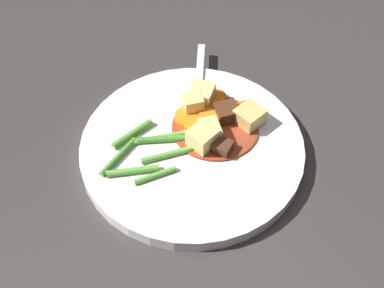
% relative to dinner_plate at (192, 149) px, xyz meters
% --- Properties ---
extents(ground_plane, '(3.00, 3.00, 0.00)m').
position_rel_dinner_plate_xyz_m(ground_plane, '(0.00, 0.00, -0.01)').
color(ground_plane, '#383330').
extents(dinner_plate, '(0.28, 0.28, 0.02)m').
position_rel_dinner_plate_xyz_m(dinner_plate, '(0.00, 0.00, 0.00)').
color(dinner_plate, white).
rests_on(dinner_plate, ground_plane).
extents(stew_sauce, '(0.11, 0.11, 0.00)m').
position_rel_dinner_plate_xyz_m(stew_sauce, '(0.04, 0.01, 0.01)').
color(stew_sauce, '#93381E').
rests_on(stew_sauce, dinner_plate).
extents(carrot_slice_0, '(0.04, 0.04, 0.01)m').
position_rel_dinner_plate_xyz_m(carrot_slice_0, '(0.05, 0.03, 0.01)').
color(carrot_slice_0, orange).
rests_on(carrot_slice_0, dinner_plate).
extents(carrot_slice_1, '(0.03, 0.03, 0.01)m').
position_rel_dinner_plate_xyz_m(carrot_slice_1, '(0.08, 0.02, 0.01)').
color(carrot_slice_1, orange).
rests_on(carrot_slice_1, dinner_plate).
extents(carrot_slice_2, '(0.04, 0.04, 0.01)m').
position_rel_dinner_plate_xyz_m(carrot_slice_2, '(0.01, 0.04, 0.01)').
color(carrot_slice_2, orange).
rests_on(carrot_slice_2, dinner_plate).
extents(carrot_slice_3, '(0.03, 0.03, 0.01)m').
position_rel_dinner_plate_xyz_m(carrot_slice_3, '(0.06, 0.05, 0.01)').
color(carrot_slice_3, orange).
rests_on(carrot_slice_3, dinner_plate).
extents(carrot_slice_4, '(0.04, 0.04, 0.01)m').
position_rel_dinner_plate_xyz_m(carrot_slice_4, '(0.03, 0.02, 0.02)').
color(carrot_slice_4, orange).
rests_on(carrot_slice_4, dinner_plate).
extents(carrot_slice_5, '(0.02, 0.02, 0.01)m').
position_rel_dinner_plate_xyz_m(carrot_slice_5, '(0.01, 0.02, 0.01)').
color(carrot_slice_5, orange).
rests_on(carrot_slice_5, dinner_plate).
extents(carrot_slice_6, '(0.04, 0.04, 0.01)m').
position_rel_dinner_plate_xyz_m(carrot_slice_6, '(0.03, 0.03, 0.01)').
color(carrot_slice_6, orange).
rests_on(carrot_slice_6, dinner_plate).
extents(potato_chunk_0, '(0.04, 0.04, 0.03)m').
position_rel_dinner_plate_xyz_m(potato_chunk_0, '(0.01, -0.01, 0.02)').
color(potato_chunk_0, '#E5CC7A').
rests_on(potato_chunk_0, dinner_plate).
extents(potato_chunk_1, '(0.04, 0.04, 0.02)m').
position_rel_dinner_plate_xyz_m(potato_chunk_1, '(0.08, -0.00, 0.02)').
color(potato_chunk_1, '#DBBC6B').
rests_on(potato_chunk_1, dinner_plate).
extents(potato_chunk_2, '(0.03, 0.03, 0.02)m').
position_rel_dinner_plate_xyz_m(potato_chunk_2, '(0.02, 0.00, 0.02)').
color(potato_chunk_2, '#E5CC7A').
rests_on(potato_chunk_2, dinner_plate).
extents(potato_chunk_3, '(0.03, 0.03, 0.03)m').
position_rel_dinner_plate_xyz_m(potato_chunk_3, '(0.02, 0.05, 0.02)').
color(potato_chunk_3, '#E5CC7A').
rests_on(potato_chunk_3, dinner_plate).
extents(potato_chunk_4, '(0.04, 0.04, 0.03)m').
position_rel_dinner_plate_xyz_m(potato_chunk_4, '(0.04, 0.06, 0.02)').
color(potato_chunk_4, '#E5CC7A').
rests_on(potato_chunk_4, dinner_plate).
extents(meat_chunk_0, '(0.03, 0.03, 0.02)m').
position_rel_dinner_plate_xyz_m(meat_chunk_0, '(0.03, -0.03, 0.02)').
color(meat_chunk_0, '#4C2B19').
rests_on(meat_chunk_0, dinner_plate).
extents(meat_chunk_1, '(0.03, 0.03, 0.02)m').
position_rel_dinner_plate_xyz_m(meat_chunk_1, '(0.06, 0.02, 0.02)').
color(meat_chunk_1, '#4C2B19').
rests_on(meat_chunk_1, dinner_plate).
extents(green_bean_0, '(0.06, 0.04, 0.01)m').
position_rel_dinner_plate_xyz_m(green_bean_0, '(-0.09, 0.02, 0.01)').
color(green_bean_0, '#4C8E33').
rests_on(green_bean_0, dinner_plate).
extents(green_bean_1, '(0.08, 0.02, 0.01)m').
position_rel_dinner_plate_xyz_m(green_bean_1, '(-0.03, -0.01, 0.01)').
color(green_bean_1, '#66AD42').
rests_on(green_bean_1, dinner_plate).
extents(green_bean_2, '(0.06, 0.03, 0.01)m').
position_rel_dinner_plate_xyz_m(green_bean_2, '(-0.08, -0.01, 0.01)').
color(green_bean_2, '#66AD42').
rests_on(green_bean_2, dinner_plate).
extents(green_bean_3, '(0.05, 0.01, 0.01)m').
position_rel_dinner_plate_xyz_m(green_bean_3, '(-0.06, -0.03, 0.01)').
color(green_bean_3, '#66AD42').
rests_on(green_bean_3, dinner_plate).
extents(green_bean_4, '(0.06, 0.03, 0.01)m').
position_rel_dinner_plate_xyz_m(green_bean_4, '(-0.06, 0.04, 0.01)').
color(green_bean_4, '#599E38').
rests_on(green_bean_4, dinner_plate).
extents(green_bean_5, '(0.07, 0.02, 0.01)m').
position_rel_dinner_plate_xyz_m(green_bean_5, '(-0.03, 0.02, 0.01)').
color(green_bean_5, '#66AD42').
rests_on(green_bean_5, dinner_plate).
extents(green_bean_6, '(0.07, 0.03, 0.01)m').
position_rel_dinner_plate_xyz_m(green_bean_6, '(-0.03, 0.02, 0.01)').
color(green_bean_6, '#4C8E33').
rests_on(green_bean_6, dinner_plate).
extents(fork, '(0.10, 0.16, 0.00)m').
position_rel_dinner_plate_xyz_m(fork, '(0.05, 0.08, 0.01)').
color(fork, silver).
rests_on(fork, dinner_plate).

